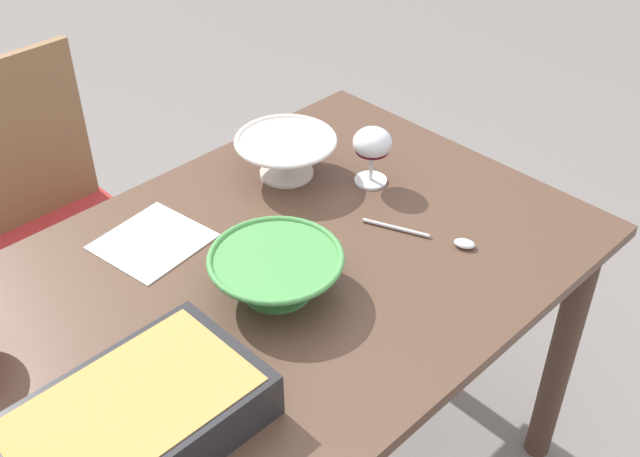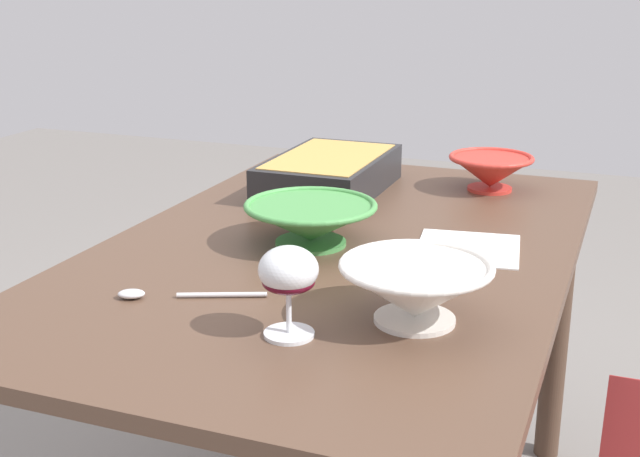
# 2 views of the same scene
# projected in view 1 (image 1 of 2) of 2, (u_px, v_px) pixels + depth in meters

# --- Properties ---
(dining_table) EXTENTS (1.40, 0.87, 0.75)m
(dining_table) POSITION_uv_depth(u_px,v_px,m) (255.00, 326.00, 1.56)
(dining_table) COLOR brown
(dining_table) RESTS_ON ground_plane
(chair) EXTENTS (0.39, 0.40, 0.93)m
(chair) POSITION_uv_depth(u_px,v_px,m) (54.00, 218.00, 2.07)
(chair) COLOR #B22D2D
(chair) RESTS_ON ground_plane
(wine_glass) EXTENTS (0.09, 0.09, 0.14)m
(wine_glass) POSITION_uv_depth(u_px,v_px,m) (372.00, 146.00, 1.71)
(wine_glass) COLOR white
(wine_glass) RESTS_ON dining_table
(casserole_dish) EXTENTS (0.39, 0.24, 0.09)m
(casserole_dish) POSITION_uv_depth(u_px,v_px,m) (134.00, 420.00, 1.17)
(casserole_dish) COLOR #262628
(casserole_dish) RESTS_ON dining_table
(mixing_bowl) EXTENTS (0.26, 0.26, 0.08)m
(mixing_bowl) POSITION_uv_depth(u_px,v_px,m) (276.00, 271.00, 1.44)
(mixing_bowl) COLOR #4C994C
(mixing_bowl) RESTS_ON dining_table
(serving_bowl) EXTENTS (0.23, 0.23, 0.10)m
(serving_bowl) POSITION_uv_depth(u_px,v_px,m) (286.00, 154.00, 1.76)
(serving_bowl) COLOR white
(serving_bowl) RESTS_ON dining_table
(serving_spoon) EXTENTS (0.11, 0.23, 0.01)m
(serving_spoon) POSITION_uv_depth(u_px,v_px,m) (441.00, 238.00, 1.59)
(serving_spoon) COLOR silver
(serving_spoon) RESTS_ON dining_table
(napkin) EXTENTS (0.23, 0.22, 0.00)m
(napkin) POSITION_uv_depth(u_px,v_px,m) (153.00, 241.00, 1.59)
(napkin) COLOR white
(napkin) RESTS_ON dining_table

